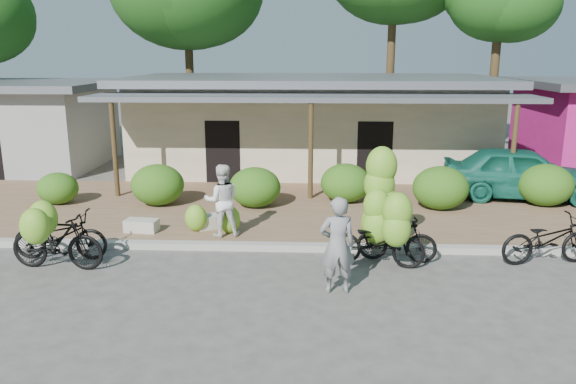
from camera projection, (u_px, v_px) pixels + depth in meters
The scene contains 24 objects.
ground at pixel (308, 288), 10.19m from camera, with size 100.00×100.00×0.00m, color #4D4A47.
sidewalk at pixel (310, 210), 15.02m from camera, with size 60.00×6.00×0.12m, color #94694F.
curb at pixel (309, 247), 12.11m from camera, with size 60.00×0.25×0.15m, color #A8A399.
shop_main at pixel (312, 122), 20.38m from camera, with size 13.00×8.50×3.35m.
shop_grey at pixel (17, 123), 20.94m from camera, with size 7.00×6.00×3.15m.
hedge_0 at pixel (58, 188), 15.37m from camera, with size 1.11×1.00×0.87m, color #285814.
hedge_1 at pixel (158, 185), 15.22m from camera, with size 1.44×1.29×1.12m, color #285814.
hedge_2 at pixel (255, 187), 15.03m from camera, with size 1.39×1.25×1.08m, color #285814.
hedge_3 at pixel (346, 183), 15.53m from camera, with size 1.38×1.25×1.08m, color #285814.
hedge_4 at pixel (440, 188), 14.82m from camera, with size 1.47×1.32×1.15m, color #285814.
hedge_5 at pixel (546, 185), 15.17m from camera, with size 1.46×1.32×1.14m, color #285814.
bike_far_left at pixel (58, 233), 11.44m from camera, with size 1.95×1.24×1.42m.
bike_left at pixel (54, 240), 10.87m from camera, with size 1.93×1.23×1.42m.
bike_center at pixel (378, 219), 11.31m from camera, with size 1.99×1.33×2.34m.
bike_right at pixel (397, 232), 11.13m from camera, with size 1.67×1.25×1.60m.
bike_far_right at pixel (548, 240), 11.27m from camera, with size 2.02×0.98×1.02m.
loose_banana_a at pixel (196, 218), 13.01m from camera, with size 0.51×0.43×0.64m, color #77BC2F.
loose_banana_b at pixel (229, 219), 12.87m from camera, with size 0.52×0.44×0.65m, color #77BC2F.
loose_banana_c at pixel (391, 222), 12.70m from camera, with size 0.51×0.43×0.64m, color #77BC2F.
sack_near at pixel (214, 221), 13.35m from camera, with size 0.85×0.40×0.30m, color beige.
sack_far at pixel (142, 225), 13.03m from camera, with size 0.75×0.38×0.28m, color beige.
vendor at pixel (337, 245), 9.83m from camera, with size 0.64×0.42×1.76m, color gray.
bystander at pixel (222, 200), 12.57m from camera, with size 0.80×0.62×1.64m, color white.
teal_van at pixel (522, 173), 15.87m from camera, with size 1.76×4.36×1.49m, color #166553.
Camera 1 is at (0.06, -9.48, 4.14)m, focal length 35.00 mm.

